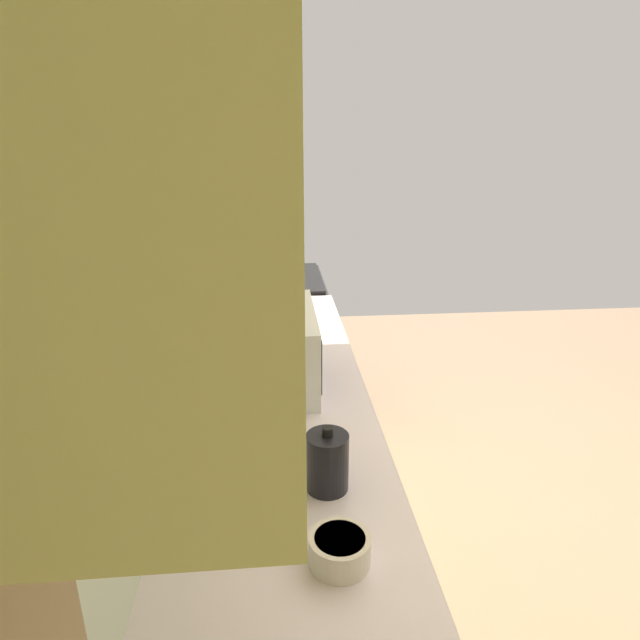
{
  "coord_description": "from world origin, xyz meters",
  "views": [
    {
      "loc": [
        -1.8,
        1.35,
        1.8
      ],
      "look_at": [
        -0.11,
        1.19,
        1.19
      ],
      "focal_mm": 30.18,
      "sensor_mm": 36.0,
      "label": 1
    }
  ],
  "objects": [
    {
      "name": "wall_back",
      "position": [
        0.0,
        1.71,
        1.31
      ],
      "size": [
        4.23,
        0.12,
        2.62
      ],
      "primitive_type": "cube",
      "color": "beige",
      "rests_on": "ground_plane"
    },
    {
      "name": "oven_range",
      "position": [
        1.48,
        1.34,
        0.47
      ],
      "size": [
        0.72,
        0.63,
        1.08
      ],
      "color": "black",
      "rests_on": "ground_plane"
    },
    {
      "name": "ground_plane",
      "position": [
        0.0,
        0.0,
        0.0
      ],
      "size": [
        6.57,
        6.57,
        0.0
      ],
      "primitive_type": "plane",
      "color": "tan"
    },
    {
      "name": "kettle",
      "position": [
        -0.61,
        1.22,
        0.98
      ],
      "size": [
        0.15,
        0.11,
        0.18
      ],
      "color": "black",
      "rests_on": "counter_run"
    },
    {
      "name": "counter_run",
      "position": [
        -0.46,
        1.34,
        0.45
      ],
      "size": [
        3.17,
        0.65,
        0.9
      ],
      "color": "#E8DF7E",
      "rests_on": "ground_plane"
    },
    {
      "name": "bowl",
      "position": [
        -0.87,
        1.22,
        0.94
      ],
      "size": [
        0.14,
        0.14,
        0.07
      ],
      "color": "silver",
      "rests_on": "counter_run"
    },
    {
      "name": "microwave",
      "position": [
        0.04,
        1.36,
        1.04
      ],
      "size": [
        0.52,
        0.33,
        0.28
      ],
      "color": "white",
      "rests_on": "counter_run"
    },
    {
      "name": "upper_cabinets",
      "position": [
        -0.46,
        1.49,
        1.92
      ],
      "size": [
        2.15,
        0.32,
        0.73
      ],
      "color": "#EDD97A"
    }
  ]
}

